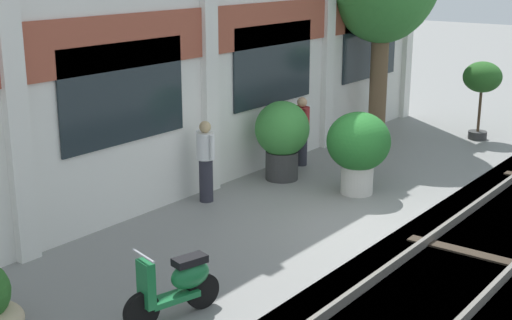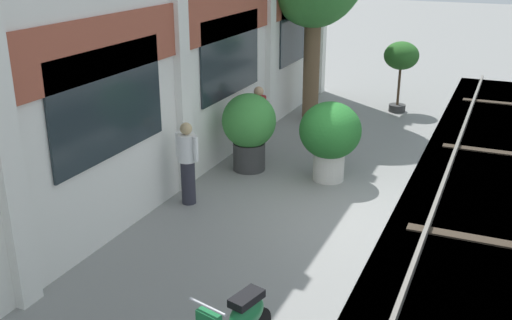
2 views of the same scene
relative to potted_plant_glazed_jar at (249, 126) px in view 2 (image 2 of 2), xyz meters
The scene contains 7 objects.
ground_plane 2.90m from the potted_plant_glazed_jar, 121.38° to the right, with size 80.00×80.00×0.00m, color gray.
rail_tracks 4.96m from the potted_plant_glazed_jar, 107.13° to the right, with size 25.05×2.80×0.43m.
potted_plant_glazed_jar is the anchor object (origin of this frame).
potted_plant_stone_basin 1.71m from the potted_plant_glazed_jar, 85.81° to the right, with size 1.23×1.23×1.61m.
potted_plant_low_pan 6.16m from the potted_plant_glazed_jar, 18.84° to the right, with size 0.95×0.95×1.97m.
resident_by_doorway 1.15m from the potted_plant_glazed_jar, 13.26° to the left, with size 0.34×0.46×1.53m.
resident_watching_tracks 2.04m from the potted_plant_glazed_jar, behind, with size 0.34×0.52×1.55m.
Camera 2 is at (-9.36, -2.52, 4.60)m, focal length 42.00 mm.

